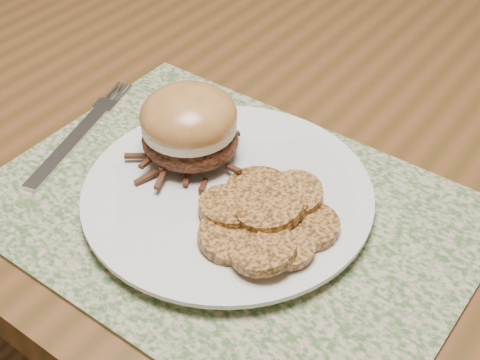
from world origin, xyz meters
name	(u,v)px	position (x,y,z in m)	size (l,w,h in m)	color
dining_table	(210,93)	(0.00, 0.00, 0.67)	(1.50, 0.90, 0.75)	brown
placemat	(229,211)	(0.22, -0.24, 0.75)	(0.45, 0.33, 0.00)	#3F5F30
dinner_plate	(228,196)	(0.21, -0.23, 0.76)	(0.26, 0.26, 0.02)	silver
pork_sandwich	(189,126)	(0.15, -0.21, 0.81)	(0.10, 0.10, 0.07)	black
roasted_potatoes	(267,217)	(0.27, -0.25, 0.78)	(0.14, 0.15, 0.03)	#A76D31
fork	(82,131)	(0.02, -0.24, 0.76)	(0.07, 0.20, 0.00)	silver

